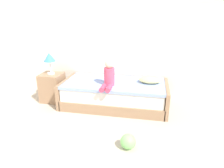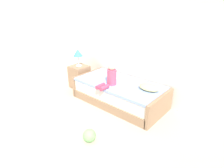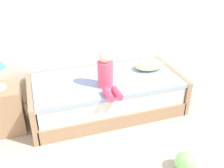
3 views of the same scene
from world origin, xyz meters
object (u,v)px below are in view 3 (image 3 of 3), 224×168
at_px(pillow, 150,65).
at_px(child_figure, 106,73).
at_px(nightstand, 5,109).
at_px(toy_ball, 185,162).
at_px(bed, 107,95).

bearing_deg(pillow, child_figure, -156.75).
height_order(nightstand, toy_ball, nightstand).
bearing_deg(child_figure, toy_ball, -65.37).
bearing_deg(nightstand, toy_ball, -36.63).
xyz_separation_m(bed, nightstand, (-1.35, -0.02, 0.05)).
distance_m(child_figure, pillow, 0.84).
xyz_separation_m(nightstand, toy_ball, (1.80, -1.34, -0.19)).
xyz_separation_m(child_figure, toy_ball, (0.52, -1.13, -0.59)).
relative_size(bed, toy_ball, 9.53).
xyz_separation_m(bed, toy_ball, (0.45, -1.36, -0.14)).
bearing_deg(toy_ball, child_figure, 114.63).
relative_size(bed, pillow, 4.80).
bearing_deg(nightstand, bed, 0.80).
distance_m(child_figure, toy_ball, 1.38).
bearing_deg(bed, pillow, 8.16).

